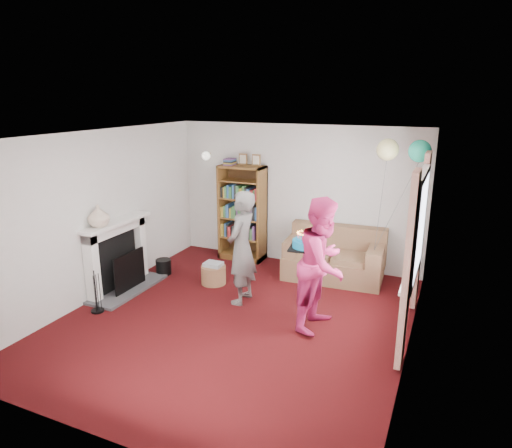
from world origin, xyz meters
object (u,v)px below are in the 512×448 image
at_px(bookcase, 243,213).
at_px(person_striped, 242,248).
at_px(sofa, 335,259).
at_px(birthday_cake, 305,244).
at_px(person_magenta, 323,264).

relative_size(bookcase, person_striped, 1.17).
bearing_deg(sofa, birthday_cake, -92.88).
bearing_deg(birthday_cake, person_striped, 165.76).
bearing_deg(bookcase, birthday_cake, -47.17).
height_order(bookcase, person_magenta, bookcase).
bearing_deg(birthday_cake, person_magenta, 2.24).
bearing_deg(person_magenta, person_striped, 86.89).
xyz_separation_m(person_striped, birthday_cake, (1.04, -0.26, 0.28)).
distance_m(person_magenta, birthday_cake, 0.34).
height_order(sofa, birthday_cake, birthday_cake).
bearing_deg(person_striped, bookcase, -156.52).
height_order(sofa, person_striped, person_striped).
height_order(person_magenta, birthday_cake, person_magenta).
relative_size(sofa, birthday_cake, 4.04).
bearing_deg(person_striped, sofa, 144.23).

